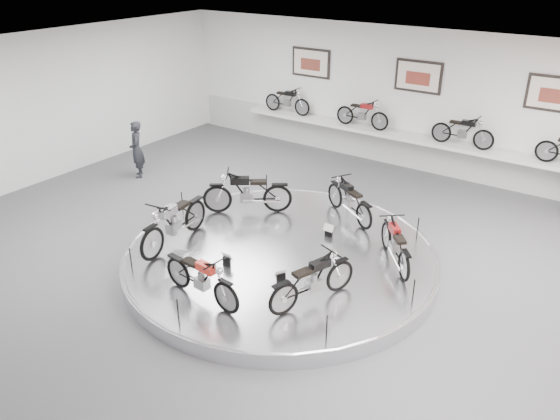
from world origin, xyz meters
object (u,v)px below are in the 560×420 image
Objects in this scene: bike_b at (349,199)px; bike_f at (313,280)px; shelf at (408,138)px; bike_c at (247,192)px; bike_e at (201,277)px; bike_d at (174,221)px; display_platform at (280,257)px; bike_a at (395,244)px; visitor at (137,150)px.

bike_b is 3.47m from bike_f.
bike_c is at bearing -107.31° from shelf.
bike_e is 0.99× the size of bike_f.
bike_d is (-0.29, -2.07, 0.01)m from bike_c.
shelf is at bearing 90.00° from display_platform.
bike_f is (3.15, -2.20, -0.06)m from bike_c.
bike_b reaches higher than bike_a.
display_platform is at bearing 71.97° from bike_f.
visitor reaches higher than bike_b.
bike_c is 1.09× the size of visitor.
bike_d reaches higher than display_platform.
shelf is at bearing 158.08° from bike_d.
bike_a is 8.19m from visitor.
visitor reaches higher than shelf.
bike_f is (3.44, -0.13, -0.07)m from bike_d.
display_platform is at bearing 26.86° from visitor.
visitor is at bearing 34.15° from bike_b.
bike_e is (-0.15, -2.19, 0.60)m from display_platform.
bike_c reaches higher than bike_e.
bike_d is at bearing 107.53° from bike_f.
shelf is 8.59m from bike_e.
bike_a is 0.97× the size of bike_e.
display_platform is 3.99× the size of visitor.
bike_d is 1.17× the size of bike_e.
bike_e is (-0.15, -8.59, -0.25)m from shelf.
bike_b is 3.96m from bike_d.
visitor reaches higher than display_platform.
display_platform is 4.16× the size of bike_e.
bike_b is at bearing 171.69° from bike_c.
bike_f is (-0.62, -2.03, 0.02)m from bike_a.
bike_c is (-3.77, 0.18, 0.08)m from bike_a.
bike_e is (1.81, -1.17, -0.08)m from bike_d.
visitor reaches higher than bike_c.
bike_e is 7.03m from visitor.
bike_a is (2.11, 0.88, 0.59)m from display_platform.
bike_e reaches higher than shelf.
display_platform is 1.97m from bike_f.
visitor is at bearing 152.16° from bike_e.
bike_d is at bearing 82.74° from bike_b.
display_platform is 4.13× the size of bike_b.
bike_d is at bearing 74.25° from bike_a.
visitor is (-6.05, -4.77, -0.20)m from shelf.
bike_e is (1.52, -3.24, -0.06)m from bike_c.
shelf is at bearing -19.85° from bike_a.
bike_d is 3.44m from bike_f.
bike_f is at bearing 80.67° from bike_d.
bike_c is 1.12× the size of bike_f.
bike_a is at bearing 141.02° from bike_c.
bike_d reaches higher than bike_a.
shelf is (0.00, 6.40, 0.85)m from display_platform.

